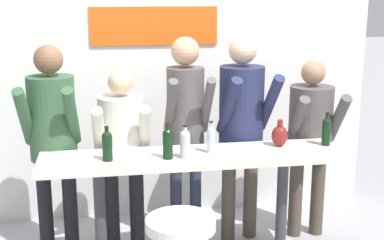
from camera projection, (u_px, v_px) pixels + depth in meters
back_wall at (172, 76)px, 5.23m from camera, size 3.97×0.12×2.77m
tasting_table at (194, 174)px, 4.19m from camera, size 2.37×0.50×0.98m
person_far_left at (53, 129)px, 4.33m from camera, size 0.48×0.59×1.80m
person_left at (122, 143)px, 4.46m from camera, size 0.48×0.54×1.59m
person_center_left at (186, 116)px, 4.57m from camera, size 0.39×0.54×1.84m
person_center at (242, 117)px, 4.63m from camera, size 0.51×0.62×1.84m
person_center_right at (311, 131)px, 4.74m from camera, size 0.46×0.53×1.62m
wine_bottle_0 at (185, 143)px, 4.01m from camera, size 0.08×0.08×0.26m
wine_bottle_1 at (168, 142)px, 3.99m from camera, size 0.08×0.08×0.28m
wine_bottle_2 at (107, 145)px, 3.95m from camera, size 0.08×0.08×0.26m
wine_bottle_3 at (211, 138)px, 4.14m from camera, size 0.06×0.06×0.25m
wine_bottle_4 at (326, 130)px, 4.34m from camera, size 0.07×0.07×0.27m
decorative_vase at (280, 135)px, 4.33m from camera, size 0.13×0.13×0.22m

